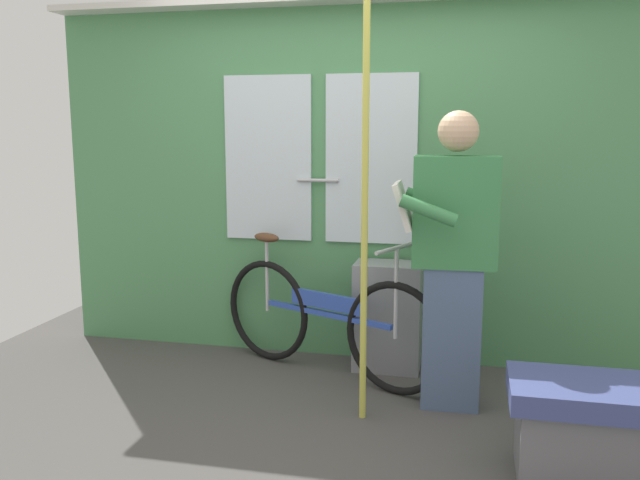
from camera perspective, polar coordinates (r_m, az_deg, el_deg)
ground_plane at (r=3.59m, az=-1.40°, el=-16.50°), size 5.06×4.15×0.04m
train_door_wall at (r=4.48m, az=2.42°, el=5.44°), size 4.06×0.28×2.37m
bicycle_near_door at (r=4.24m, az=0.49°, el=-6.77°), size 1.55×0.78×0.89m
passenger_reading_newspaper at (r=3.72m, az=11.20°, el=-1.28°), size 0.57×0.49×1.65m
trash_bin_by_wall at (r=4.38m, az=5.78°, el=-6.47°), size 0.43×0.28×0.70m
handrail_pole at (r=3.47m, az=3.83°, el=3.01°), size 0.04×0.04×2.33m
bench_seat_corner at (r=3.31m, az=21.85°, el=-14.62°), size 0.70×0.44×0.45m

